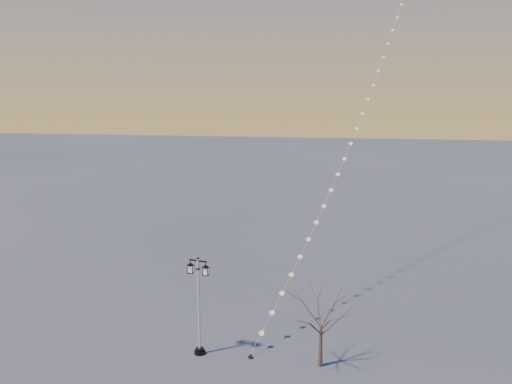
# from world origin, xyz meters

# --- Properties ---
(ground) EXTENTS (300.00, 300.00, 0.00)m
(ground) POSITION_xyz_m (0.00, 0.00, 0.00)
(ground) COLOR #4C4C4D
(ground) RESTS_ON ground
(street_lamp) EXTENTS (1.44, 0.72, 5.75)m
(street_lamp) POSITION_xyz_m (-0.61, 0.34, 3.18)
(street_lamp) COLOR black
(street_lamp) RESTS_ON ground
(bare_tree) EXTENTS (2.57, 2.57, 4.26)m
(bare_tree) POSITION_xyz_m (6.25, 0.16, 2.96)
(bare_tree) COLOR brown
(bare_tree) RESTS_ON ground
(kite_train) EXTENTS (12.85, 36.75, 32.47)m
(kite_train) POSITION_xyz_m (8.46, 18.39, 16.16)
(kite_train) COLOR black
(kite_train) RESTS_ON ground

